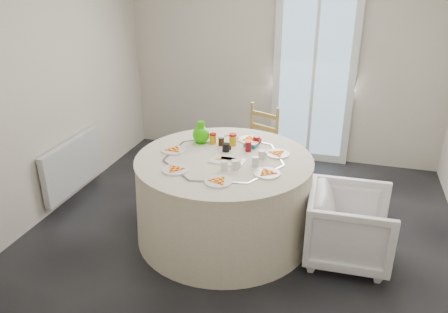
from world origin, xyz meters
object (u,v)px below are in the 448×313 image
(radiator, at_px, (73,165))
(table, at_px, (224,198))
(wooden_chair, at_px, (255,145))
(green_pitcher, at_px, (201,135))
(armchair, at_px, (350,219))

(radiator, bearing_deg, table, -7.96)
(wooden_chair, height_order, green_pitcher, green_pitcher)
(armchair, xyz_separation_m, green_pitcher, (-1.44, 0.36, 0.48))
(radiator, distance_m, wooden_chair, 2.03)
(radiator, relative_size, wooden_chair, 1.09)
(radiator, distance_m, green_pitcher, 1.54)
(radiator, distance_m, table, 1.79)
(radiator, xyz_separation_m, armchair, (2.91, -0.32, 0.01))
(green_pitcher, bearing_deg, table, -27.30)
(table, xyz_separation_m, armchair, (1.13, -0.08, 0.02))
(green_pitcher, bearing_deg, armchair, 0.96)
(table, xyz_separation_m, green_pitcher, (-0.31, 0.28, 0.49))
(armchair, bearing_deg, table, 84.35)
(green_pitcher, bearing_deg, radiator, -163.77)
(armchair, height_order, green_pitcher, green_pitcher)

